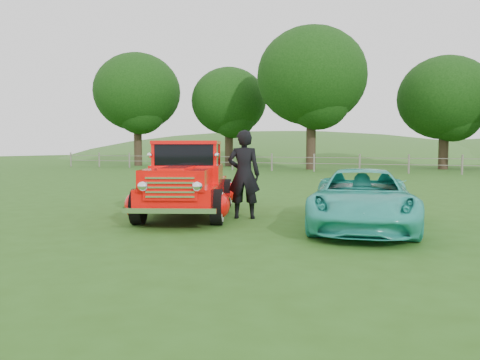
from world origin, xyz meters
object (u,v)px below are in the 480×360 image
at_px(red_pickup, 188,182).
at_px(man, 244,174).
at_px(tree_far_west, 137,92).
at_px(tree_mid_west, 229,102).
at_px(tree_near_east, 445,98).
at_px(tree_near_west, 312,76).
at_px(teal_sedan, 362,199).

relative_size(red_pickup, man, 2.61).
distance_m(tree_far_west, man, 32.85).
height_order(red_pickup, man, man).
relative_size(tree_far_west, man, 4.91).
height_order(tree_mid_west, tree_near_east, tree_mid_west).
relative_size(tree_far_west, tree_near_west, 0.95).
distance_m(teal_sedan, man, 2.73).
height_order(tree_near_west, tree_near_east, tree_near_west).
xyz_separation_m(tree_far_west, tree_near_east, (25.00, 3.00, -1.24)).
bearing_deg(red_pickup, tree_near_west, 76.52).
xyz_separation_m(tree_mid_west, man, (12.62, -26.98, -4.54)).
distance_m(tree_near_west, teal_sedan, 26.06).
distance_m(tree_mid_west, teal_sedan, 31.63).
xyz_separation_m(tree_far_west, tree_near_west, (16.00, -1.00, 0.31)).
distance_m(tree_near_west, red_pickup, 24.87).
distance_m(tree_far_west, tree_mid_west, 8.30).
bearing_deg(tree_far_west, teal_sedan, -47.27).
relative_size(tree_near_west, red_pickup, 1.97).
bearing_deg(teal_sedan, tree_near_west, 97.58).
bearing_deg(red_pickup, tree_far_west, 106.55).
height_order(tree_far_west, tree_near_east, tree_far_west).
height_order(tree_far_west, tree_mid_west, tree_far_west).
xyz_separation_m(tree_near_east, man, (-4.38, -27.98, -4.24)).
relative_size(tree_near_west, man, 5.15).
bearing_deg(man, tree_near_west, -96.59).
bearing_deg(tree_near_west, man, -79.08).
bearing_deg(teal_sedan, red_pickup, 166.71).
bearing_deg(man, tree_far_west, -67.96).
bearing_deg(man, teal_sedan, 157.09).
height_order(tree_near_west, red_pickup, tree_near_west).
xyz_separation_m(tree_near_west, tree_near_east, (9.00, 4.00, -1.55)).
bearing_deg(man, tree_near_east, -116.40).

